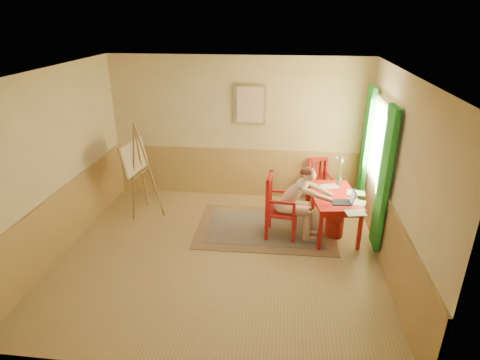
# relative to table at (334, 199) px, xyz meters

# --- Properties ---
(room) EXTENTS (5.04, 4.54, 2.84)m
(room) POSITION_rel_table_xyz_m (-1.79, -0.89, 0.77)
(room) COLOR tan
(room) RESTS_ON ground
(wainscot) EXTENTS (5.00, 4.50, 1.00)m
(wainscot) POSITION_rel_table_xyz_m (-1.79, -0.09, -0.13)
(wainscot) COLOR tan
(wainscot) RESTS_ON room
(window) EXTENTS (0.12, 2.01, 2.20)m
(window) POSITION_rel_table_xyz_m (0.63, 0.21, 0.71)
(window) COLOR white
(window) RESTS_ON room
(wall_portrait) EXTENTS (0.60, 0.05, 0.76)m
(wall_portrait) POSITION_rel_table_xyz_m (-1.54, 1.31, 1.27)
(wall_portrait) COLOR #998054
(wall_portrait) RESTS_ON room
(rug) EXTENTS (2.43, 1.64, 0.02)m
(rug) POSITION_rel_table_xyz_m (-1.13, -0.01, -0.62)
(rug) COLOR #8C7251
(rug) RESTS_ON room
(table) EXTENTS (0.87, 1.28, 0.72)m
(table) POSITION_rel_table_xyz_m (0.00, 0.00, 0.00)
(table) COLOR red
(table) RESTS_ON room
(chair_left) EXTENTS (0.54, 0.52, 1.08)m
(chair_left) POSITION_rel_table_xyz_m (-0.91, -0.20, -0.09)
(chair_left) COLOR red
(chair_left) RESTS_ON room
(chair_back) EXTENTS (0.50, 0.51, 0.91)m
(chair_back) POSITION_rel_table_xyz_m (-0.16, 1.11, -0.18)
(chair_back) COLOR red
(chair_back) RESTS_ON room
(figure) EXTENTS (0.96, 0.44, 1.28)m
(figure) POSITION_rel_table_xyz_m (-0.61, -0.23, 0.07)
(figure) COLOR #D5AC92
(figure) RESTS_ON room
(laptop) EXTENTS (0.37, 0.24, 0.22)m
(laptop) POSITION_rel_table_xyz_m (0.14, -0.30, 0.13)
(laptop) COLOR #1E2338
(laptop) RESTS_ON table
(papers) EXTENTS (0.76, 1.24, 0.00)m
(papers) POSITION_rel_table_xyz_m (0.22, -0.11, 0.09)
(papers) COLOR white
(papers) RESTS_ON table
(vase) EXTENTS (0.18, 0.26, 0.50)m
(vase) POSITION_rel_table_xyz_m (0.12, 0.45, 0.32)
(vase) COLOR #3F724C
(vase) RESTS_ON table
(wastebasket) EXTENTS (0.39, 0.39, 0.33)m
(wastebasket) POSITION_rel_table_xyz_m (0.04, -0.10, -0.47)
(wastebasket) COLOR red
(wastebasket) RESTS_ON room
(easel) EXTENTS (0.63, 0.79, 1.77)m
(easel) POSITION_rel_table_xyz_m (-3.51, 0.32, 0.42)
(easel) COLOR brown
(easel) RESTS_ON room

